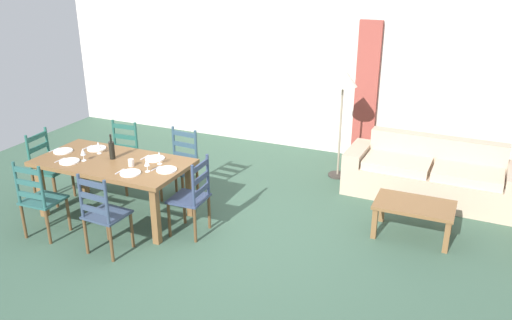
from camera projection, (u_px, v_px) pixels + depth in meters
ground_plane at (228, 235)px, 6.23m from camera, size 9.60×9.60×0.02m
wall_far at (317, 70)px, 8.55m from camera, size 9.60×0.16×2.70m
curtain_panel_left at (366, 92)px, 8.20m from camera, size 0.35×0.08×2.20m
dining_table at (113, 167)px, 6.45m from camera, size 1.90×0.96×0.75m
dining_chair_near_left at (40, 199)px, 6.03m from camera, size 0.43×0.41×0.96m
dining_chair_near_right at (103, 214)px, 5.69m from camera, size 0.44×0.42×0.96m
dining_chair_far_left at (122, 157)px, 7.31m from camera, size 0.44×0.42×0.96m
dining_chair_far_right at (181, 165)px, 7.01m from camera, size 0.45×0.43×0.96m
dining_chair_head_west at (48, 167)px, 6.97m from camera, size 0.43×0.45×0.96m
dining_chair_head_east at (192, 197)px, 6.10m from camera, size 0.41×0.43×0.96m
dinner_plate_near_left at (69, 161)px, 6.38m from camera, size 0.24×0.24×0.02m
fork_near_left at (60, 160)px, 6.43m from camera, size 0.02×0.17×0.01m
dinner_plate_near_right at (130, 173)px, 6.04m from camera, size 0.24×0.24×0.02m
fork_near_right at (120, 171)px, 6.10m from camera, size 0.02×0.17×0.01m
dinner_plate_far_left at (97, 148)px, 6.80m from camera, size 0.24×0.24×0.02m
fork_far_left at (87, 147)px, 6.86m from camera, size 0.02×0.17×0.01m
dinner_plate_far_right at (155, 159)px, 6.46m from camera, size 0.24×0.24×0.02m
fork_far_right at (145, 157)px, 6.52m from camera, size 0.02×0.17×0.01m
dinner_plate_head_west at (63, 151)px, 6.71m from camera, size 0.24×0.24×0.02m
fork_head_west at (54, 150)px, 6.77m from camera, size 0.02×0.17×0.01m
dinner_plate_head_east at (167, 170)px, 6.13m from camera, size 0.24×0.24×0.02m
fork_head_east at (156, 168)px, 6.19m from camera, size 0.03×0.17×0.01m
wine_bottle at (112, 150)px, 6.44m from camera, size 0.07×0.07×0.32m
wine_glass_near_left at (83, 152)px, 6.38m from camera, size 0.06×0.06×0.16m
wine_glass_near_right at (147, 163)px, 6.06m from camera, size 0.06×0.06×0.16m
wine_glass_far_left at (98, 145)px, 6.61m from camera, size 0.06×0.06×0.16m
wine_glass_far_right at (159, 155)px, 6.28m from camera, size 0.06×0.06×0.16m
coffee_cup_primary at (131, 163)px, 6.24m from camera, size 0.07×0.07×0.09m
couch at (432, 177)px, 7.12m from camera, size 2.30×0.87×0.80m
coffee_table at (414, 209)px, 6.08m from camera, size 0.90×0.56×0.42m
standing_lamp at (343, 84)px, 7.37m from camera, size 0.40×0.40×1.64m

